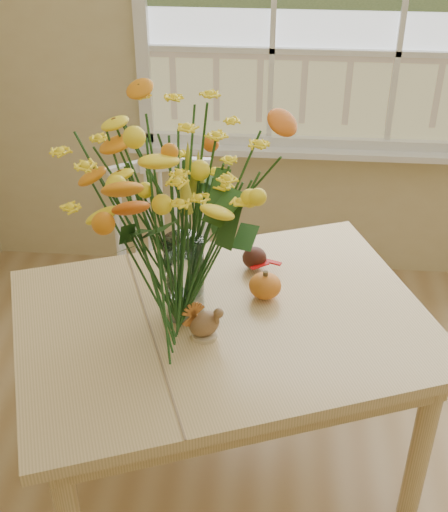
{
  "coord_description": "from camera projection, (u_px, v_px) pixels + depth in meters",
  "views": [
    {
      "loc": [
        -0.5,
        -0.83,
        2.01
      ],
      "look_at": [
        -0.65,
        0.89,
        0.91
      ],
      "focal_mm": 48.0,
      "sensor_mm": 36.0,
      "label": 1
    }
  ],
  "objects": [
    {
      "name": "dark_gourd",
      "position": [
        254.0,
        259.0,
        2.37
      ],
      "size": [
        0.12,
        0.08,
        0.08
      ],
      "color": "#38160F",
      "rests_on": "dining_table"
    },
    {
      "name": "pumpkin",
      "position": [
        265.0,
        287.0,
        2.23
      ],
      "size": [
        0.11,
        0.11,
        0.08
      ],
      "primitive_type": "ellipsoid",
      "color": "orange",
      "rests_on": "dining_table"
    },
    {
      "name": "turkey_figurine",
      "position": [
        204.0,
        324.0,
        2.05
      ],
      "size": [
        0.12,
        0.12,
        0.12
      ],
      "rotation": [
        0.0,
        0.0,
        0.63
      ],
      "color": "#CCB78C",
      "rests_on": "dining_table"
    },
    {
      "name": "flower_vase",
      "position": [
        182.0,
        199.0,
        1.95
      ],
      "size": [
        0.57,
        0.57,
        0.68
      ],
      "color": "white",
      "rests_on": "dining_table"
    },
    {
      "name": "dining_table",
      "position": [
        223.0,
        340.0,
        2.2
      ],
      "size": [
        1.52,
        1.31,
        0.69
      ],
      "rotation": [
        0.0,
        0.0,
        0.37
      ],
      "color": "tan",
      "rests_on": "floor"
    },
    {
      "name": "wall_back",
      "position": [
        404.0,
        4.0,
        2.9
      ],
      "size": [
        4.0,
        0.02,
        2.7
      ],
      "primitive_type": "cube",
      "color": "#D1BC86",
      "rests_on": "floor"
    },
    {
      "name": "windsor_chair",
      "position": [
        167.0,
        259.0,
        2.8
      ],
      "size": [
        0.5,
        0.49,
        0.87
      ],
      "rotation": [
        0.0,
        0.0,
        0.3
      ],
      "color": "white",
      "rests_on": "floor"
    }
  ]
}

